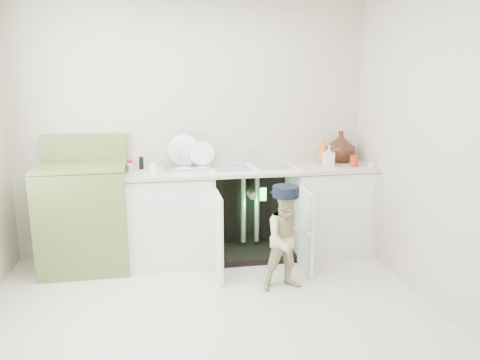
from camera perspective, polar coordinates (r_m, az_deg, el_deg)
name	(u,v)px	position (r m, az deg, el deg)	size (l,w,h in m)	color
ground	(212,319)	(3.68, -3.44, -16.53)	(3.50, 3.50, 0.00)	beige
room_shell	(210,155)	(3.25, -3.74, 3.00)	(6.00, 5.50, 1.26)	beige
counter_run	(255,209)	(4.68, 1.79, -3.56)	(2.44, 1.02, 1.22)	silver
avocado_stove	(85,215)	(4.61, -18.39, -4.10)	(0.79, 0.65, 1.23)	#597131
repair_worker	(288,238)	(3.97, 5.88, -7.01)	(0.46, 0.65, 0.90)	#C4B78D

